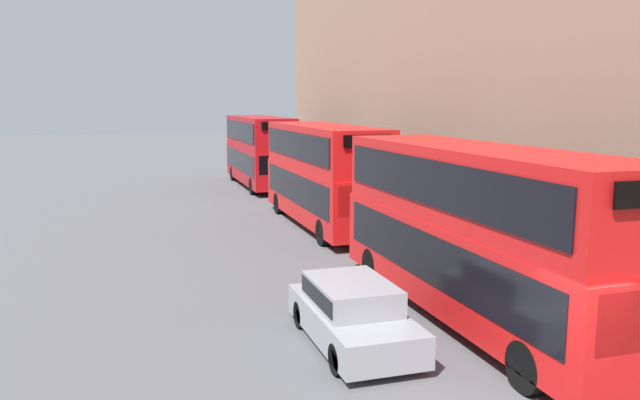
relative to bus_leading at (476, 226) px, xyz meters
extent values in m
cube|color=red|center=(0.00, 0.01, -0.95)|extent=(2.55, 10.77, 2.12)
cube|color=red|center=(0.00, 0.01, 1.01)|extent=(2.50, 10.55, 1.81)
cube|color=black|center=(0.00, 0.01, -0.70)|extent=(2.59, 9.91, 1.19)
cube|color=black|center=(0.00, 0.01, 1.10)|extent=(2.59, 9.91, 1.08)
cylinder|color=black|center=(-1.12, -3.78, -1.86)|extent=(0.30, 1.00, 1.00)
cylinder|color=black|center=(1.13, -3.78, -1.86)|extent=(0.30, 1.00, 1.00)
cylinder|color=black|center=(-1.12, 3.79, -1.86)|extent=(0.30, 1.00, 1.00)
cylinder|color=black|center=(1.13, 3.79, -1.86)|extent=(0.30, 1.00, 1.00)
cube|color=red|center=(0.00, 12.19, -0.91)|extent=(2.55, 10.20, 2.20)
cube|color=red|center=(0.00, 12.19, 1.08)|extent=(2.50, 10.00, 1.79)
cube|color=black|center=(0.00, 12.19, -0.65)|extent=(2.59, 9.38, 1.23)
cube|color=black|center=(0.00, 12.19, 1.17)|extent=(2.59, 9.38, 1.07)
cube|color=black|center=(0.00, 7.12, -0.47)|extent=(2.17, 0.06, 1.10)
cube|color=black|center=(0.00, 7.12, 1.62)|extent=(1.78, 0.06, 0.43)
cylinder|color=black|center=(-1.12, 8.69, -1.86)|extent=(0.30, 1.00, 1.00)
cylinder|color=black|center=(1.13, 8.69, -1.86)|extent=(0.30, 1.00, 1.00)
cylinder|color=black|center=(-1.12, 15.69, -1.86)|extent=(0.30, 1.00, 1.00)
cylinder|color=black|center=(1.13, 15.69, -1.86)|extent=(0.30, 1.00, 1.00)
cube|color=#A80F14|center=(0.00, 25.45, -0.95)|extent=(2.55, 10.01, 2.12)
cube|color=#A80F14|center=(0.00, 25.45, 1.06)|extent=(2.50, 9.81, 1.89)
cube|color=black|center=(0.00, 25.45, -0.69)|extent=(2.59, 9.21, 1.19)
cube|color=black|center=(0.00, 25.45, 1.15)|extent=(2.59, 9.21, 1.14)
cube|color=black|center=(0.00, 20.47, -0.52)|extent=(2.17, 0.06, 1.06)
cube|color=black|center=(0.00, 20.47, 1.63)|extent=(1.78, 0.06, 0.45)
cylinder|color=black|center=(-1.12, 22.04, -1.86)|extent=(0.30, 1.00, 1.00)
cylinder|color=black|center=(1.13, 22.04, -1.86)|extent=(0.30, 1.00, 1.00)
cylinder|color=black|center=(-1.12, 28.85, -1.86)|extent=(0.30, 1.00, 1.00)
cylinder|color=black|center=(1.13, 28.85, -1.86)|extent=(0.30, 1.00, 1.00)
cube|color=gray|center=(-3.40, -0.66, -1.84)|extent=(1.84, 4.24, 0.68)
cube|color=gray|center=(-3.40, -0.55, -1.22)|extent=(1.62, 2.33, 0.57)
cube|color=black|center=(-3.40, -0.55, -1.19)|extent=(1.65, 2.21, 0.36)
cylinder|color=black|center=(-4.21, -2.01, -2.04)|extent=(0.22, 0.64, 0.64)
cylinder|color=black|center=(-2.59, -2.01, -2.04)|extent=(0.22, 0.64, 0.64)
cylinder|color=black|center=(-4.21, 0.70, -2.04)|extent=(0.22, 0.64, 0.64)
cylinder|color=black|center=(-2.59, 0.70, -2.04)|extent=(0.22, 0.64, 0.64)
cylinder|color=#26262D|center=(2.66, 16.42, -1.66)|extent=(0.36, 0.36, 1.41)
sphere|color=tan|center=(2.66, 16.42, -0.84)|extent=(0.22, 0.22, 0.22)
camera|label=1|loc=(-8.01, -13.00, 2.99)|focal=35.00mm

